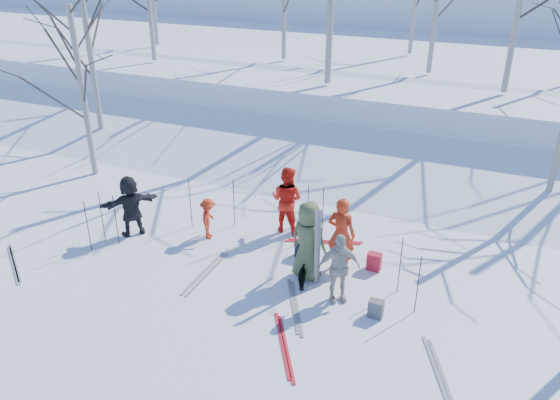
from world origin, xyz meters
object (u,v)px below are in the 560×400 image
at_px(skier_red_seated, 208,219).
at_px(backpack_dark, 303,249).
at_px(skier_red_north, 341,234).
at_px(skier_grey_west, 131,206).
at_px(backpack_red, 374,262).
at_px(dog, 305,276).
at_px(backpack_grey, 376,309).
at_px(skier_olive_center, 308,241).
at_px(skier_redor_behind, 287,200).
at_px(skier_cream_east, 338,268).

xyz_separation_m(skier_red_seated, backpack_dark, (2.53, 0.10, -0.34)).
relative_size(skier_red_north, skier_grey_west, 1.12).
distance_m(skier_grey_west, backpack_red, 6.23).
xyz_separation_m(dog, backpack_grey, (1.71, -0.42, -0.07)).
bearing_deg(backpack_dark, skier_red_north, -8.72).
relative_size(skier_olive_center, skier_red_north, 1.03).
bearing_deg(dog, skier_red_seated, -39.78).
bearing_deg(skier_redor_behind, backpack_grey, 144.28).
distance_m(skier_grey_west, backpack_dark, 4.52).
height_order(skier_redor_behind, backpack_grey, skier_redor_behind).
relative_size(backpack_red, backpack_dark, 1.05).
height_order(skier_redor_behind, skier_red_seated, skier_redor_behind).
xyz_separation_m(skier_red_seated, skier_cream_east, (3.83, -1.22, 0.24)).
height_order(skier_red_seated, backpack_red, skier_red_seated).
bearing_deg(skier_grey_west, backpack_grey, 122.37).
bearing_deg(skier_red_seated, skier_redor_behind, -74.41).
relative_size(skier_olive_center, skier_red_seated, 1.72).
distance_m(dog, backpack_red, 1.77).
relative_size(skier_red_north, dog, 2.95).
bearing_deg(dog, skier_grey_west, -25.58).
height_order(skier_grey_west, backpack_grey, skier_grey_west).
xyz_separation_m(backpack_grey, backpack_dark, (-2.20, 1.57, 0.01)).
relative_size(skier_red_seated, skier_cream_east, 0.69).
xyz_separation_m(skier_red_north, backpack_dark, (-0.97, 0.15, -0.70)).
relative_size(skier_redor_behind, skier_grey_west, 1.11).
distance_m(skier_red_north, dog, 1.29).
bearing_deg(skier_red_seated, skier_cream_east, -126.22).
height_order(skier_red_north, skier_red_seated, skier_red_north).
height_order(dog, backpack_dark, dog).
height_order(skier_olive_center, backpack_grey, skier_olive_center).
distance_m(skier_cream_east, dog, 0.98).
bearing_deg(backpack_grey, skier_grey_west, 172.71).
xyz_separation_m(skier_cream_east, dog, (-0.80, 0.17, -0.53)).
distance_m(skier_cream_east, backpack_red, 1.61).
height_order(skier_red_north, skier_cream_east, skier_red_north).
distance_m(skier_cream_east, skier_grey_west, 5.75).
relative_size(skier_red_north, skier_redor_behind, 1.01).
relative_size(skier_cream_east, backpack_dark, 3.92).
xyz_separation_m(skier_cream_east, backpack_red, (0.43, 1.44, -0.57)).
bearing_deg(backpack_red, backpack_dark, -175.99).
distance_m(skier_red_north, backpack_grey, 2.01).
bearing_deg(dog, skier_redor_behind, -78.85).
distance_m(skier_olive_center, backpack_grey, 2.10).
bearing_deg(skier_red_seated, backpack_grey, -125.76).
relative_size(skier_grey_west, dog, 2.64).
distance_m(skier_cream_east, backpack_grey, 1.11).
xyz_separation_m(skier_redor_behind, backpack_grey, (3.06, -2.60, -0.70)).
bearing_deg(dog, backpack_grey, 145.70).
xyz_separation_m(skier_olive_center, backpack_dark, (-0.41, 0.76, -0.73)).
relative_size(skier_red_seated, skier_grey_west, 0.67).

